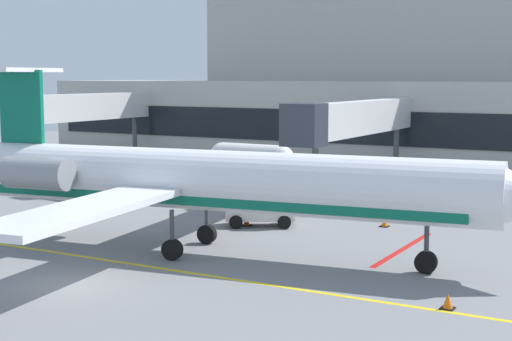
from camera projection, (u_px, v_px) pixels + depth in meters
name	position (u px, v px, depth m)	size (l,w,h in m)	color
ground	(74.00, 286.00, 28.75)	(120.00, 120.00, 0.11)	slate
terminal_building	(430.00, 88.00, 70.95)	(77.14, 17.17, 17.53)	#B7B2A8
jet_bridge_west	(80.00, 108.00, 68.25)	(2.40, 16.99, 6.39)	silver
jet_bridge_east	(354.00, 119.00, 53.91)	(2.40, 19.74, 6.19)	silver
regional_jet	(203.00, 181.00, 33.68)	(29.77, 23.63, 8.23)	white
baggage_tug	(63.00, 183.00, 49.67)	(4.29, 2.17, 2.08)	silver
pushback_tractor	(268.00, 209.00, 40.03)	(3.84, 3.05, 1.98)	silver
fuel_tank	(251.00, 157.00, 61.62)	(7.69, 2.28, 2.43)	white
safety_cone_alpha	(448.00, 302.00, 25.79)	(0.47, 0.47, 0.55)	orange
safety_cone_bravo	(41.00, 230.00, 37.78)	(0.47, 0.47, 0.55)	orange
safety_cone_charlie	(247.00, 221.00, 40.17)	(0.47, 0.47, 0.55)	orange
safety_cone_delta	(384.00, 222.00, 39.93)	(0.47, 0.47, 0.55)	orange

